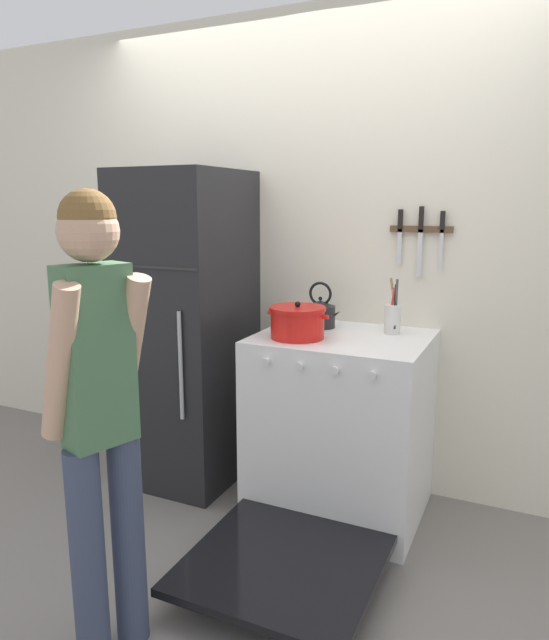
# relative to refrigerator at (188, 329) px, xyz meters

# --- Properties ---
(ground_plane) EXTENTS (14.00, 14.00, 0.00)m
(ground_plane) POSITION_rel_refrigerator_xyz_m (0.61, 0.33, -0.86)
(ground_plane) COLOR slate
(wall_back) EXTENTS (10.00, 0.06, 2.55)m
(wall_back) POSITION_rel_refrigerator_xyz_m (0.61, 0.36, 0.42)
(wall_back) COLOR silver
(wall_back) RESTS_ON ground_plane
(refrigerator) EXTENTS (0.58, 0.68, 1.72)m
(refrigerator) POSITION_rel_refrigerator_xyz_m (0.00, 0.00, 0.00)
(refrigerator) COLOR black
(refrigerator) RESTS_ON ground_plane
(stove_range) EXTENTS (0.82, 1.42, 0.91)m
(stove_range) POSITION_rel_refrigerator_xyz_m (0.91, -0.05, -0.41)
(stove_range) COLOR white
(stove_range) RESTS_ON ground_plane
(dutch_oven_pot) EXTENTS (0.31, 0.27, 0.18)m
(dutch_oven_pot) POSITION_rel_refrigerator_xyz_m (0.72, -0.15, 0.13)
(dutch_oven_pot) COLOR red
(dutch_oven_pot) RESTS_ON stove_range
(tea_kettle) EXTENTS (0.20, 0.16, 0.24)m
(tea_kettle) POSITION_rel_refrigerator_xyz_m (0.74, 0.12, 0.13)
(tea_kettle) COLOR black
(tea_kettle) RESTS_ON stove_range
(utensil_jar) EXTENTS (0.08, 0.08, 0.27)m
(utensil_jar) POSITION_rel_refrigerator_xyz_m (1.11, 0.13, 0.14)
(utensil_jar) COLOR silver
(utensil_jar) RESTS_ON stove_range
(person) EXTENTS (0.32, 0.38, 1.59)m
(person) POSITION_rel_refrigerator_xyz_m (0.50, -1.26, 0.05)
(person) COLOR #38425B
(person) RESTS_ON ground_plane
(wall_knife_strip) EXTENTS (0.31, 0.03, 0.35)m
(wall_knife_strip) POSITION_rel_refrigerator_xyz_m (1.19, 0.31, 0.56)
(wall_knife_strip) COLOR brown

